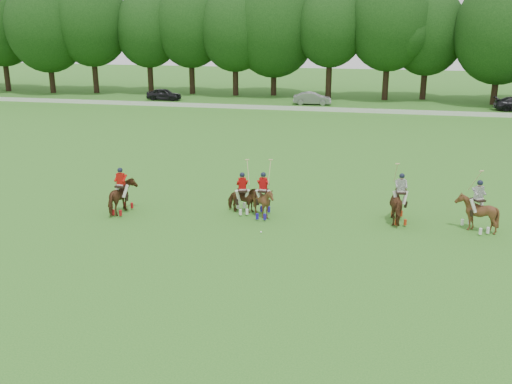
% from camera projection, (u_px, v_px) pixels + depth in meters
% --- Properties ---
extents(ground, '(180.00, 180.00, 0.00)m').
position_uv_depth(ground, '(229.00, 252.00, 23.83)').
color(ground, '#2A6C1E').
rests_on(ground, ground).
extents(tree_line, '(117.98, 14.32, 14.75)m').
position_uv_depth(tree_line, '(333.00, 28.00, 66.29)').
color(tree_line, black).
rests_on(tree_line, ground).
extents(boundary_rail, '(120.00, 0.10, 0.44)m').
position_uv_depth(boundary_rail, '(320.00, 109.00, 59.30)').
color(boundary_rail, white).
rests_on(boundary_rail, ground).
extents(car_left, '(4.08, 1.70, 1.38)m').
position_uv_depth(car_left, '(164.00, 94.00, 67.08)').
color(car_left, black).
rests_on(car_left, ground).
extents(car_mid, '(4.27, 1.73, 1.38)m').
position_uv_depth(car_mid, '(312.00, 98.00, 63.64)').
color(car_mid, gray).
rests_on(car_mid, ground).
extents(polo_red_a, '(1.22, 1.99, 2.34)m').
position_uv_depth(polo_red_a, '(122.00, 197.00, 28.38)').
color(polo_red_a, '#442912').
rests_on(polo_red_a, ground).
extents(polo_red_b, '(1.68, 1.56, 2.64)m').
position_uv_depth(polo_red_b, '(242.00, 199.00, 28.43)').
color(polo_red_b, '#442912').
rests_on(polo_red_b, ground).
extents(polo_red_c, '(1.29, 1.44, 2.82)m').
position_uv_depth(polo_red_c, '(263.00, 201.00, 27.81)').
color(polo_red_c, '#442912').
rests_on(polo_red_c, ground).
extents(polo_stripe_a, '(1.30, 2.13, 2.96)m').
position_uv_depth(polo_stripe_a, '(400.00, 204.00, 27.10)').
color(polo_stripe_a, '#442912').
rests_on(polo_stripe_a, ground).
extents(polo_stripe_b, '(1.99, 2.05, 2.95)m').
position_uv_depth(polo_stripe_b, '(477.00, 213.00, 26.01)').
color(polo_stripe_b, '#442912').
rests_on(polo_stripe_b, ground).
extents(polo_ball, '(0.09, 0.09, 0.09)m').
position_uv_depth(polo_ball, '(261.00, 232.00, 25.96)').
color(polo_ball, white).
rests_on(polo_ball, ground).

